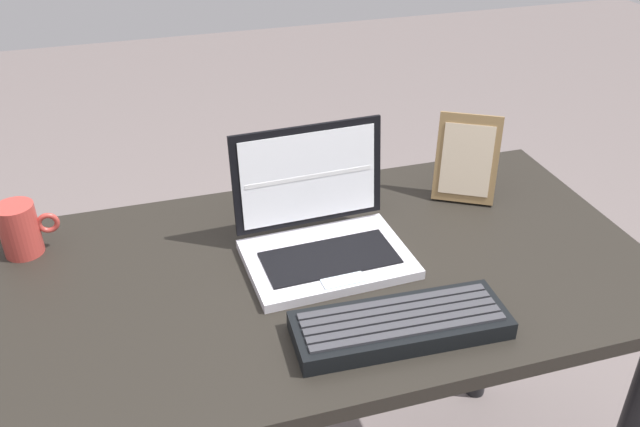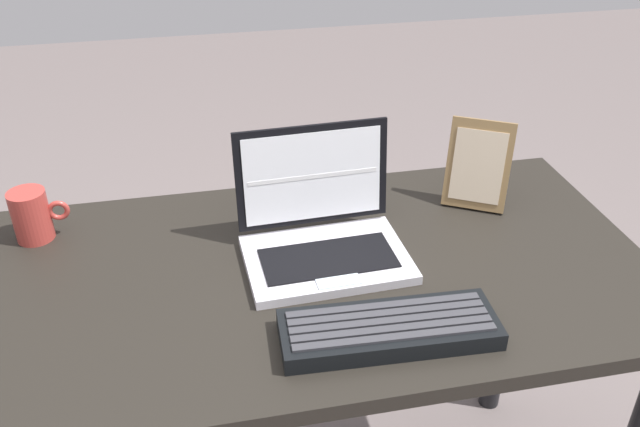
% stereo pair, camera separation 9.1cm
% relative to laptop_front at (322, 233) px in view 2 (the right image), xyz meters
% --- Properties ---
extents(desk, '(1.32, 0.65, 0.75)m').
position_rel_laptop_front_xyz_m(desk, '(-0.07, -0.04, -0.16)').
color(desk, black).
rests_on(desk, ground).
extents(laptop_front, '(0.30, 0.24, 0.22)m').
position_rel_laptop_front_xyz_m(laptop_front, '(0.00, 0.00, 0.00)').
color(laptop_front, silver).
rests_on(laptop_front, desk).
extents(external_keyboard, '(0.35, 0.13, 0.04)m').
position_rel_laptop_front_xyz_m(external_keyboard, '(0.06, -0.25, -0.03)').
color(external_keyboard, black).
rests_on(external_keyboard, desk).
extents(photo_frame, '(0.14, 0.11, 0.18)m').
position_rel_laptop_front_xyz_m(photo_frame, '(0.35, 0.11, 0.05)').
color(photo_frame, olive).
rests_on(photo_frame, desk).
extents(coffee_mug, '(0.11, 0.07, 0.10)m').
position_rel_laptop_front_xyz_m(coffee_mug, '(-0.53, 0.16, 0.01)').
color(coffee_mug, '#B03A33').
rests_on(coffee_mug, desk).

